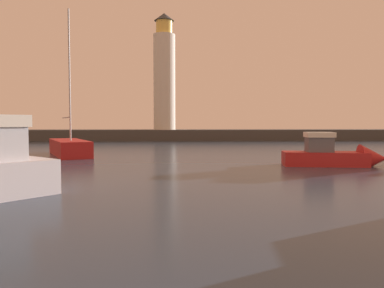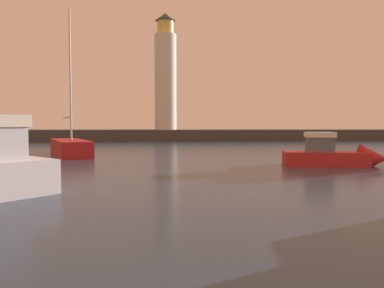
% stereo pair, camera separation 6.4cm
% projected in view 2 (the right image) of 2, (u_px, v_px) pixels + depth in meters
% --- Properties ---
extents(ground_plane, '(220.00, 220.00, 0.00)m').
position_uv_depth(ground_plane, '(204.00, 156.00, 27.69)').
color(ground_plane, '#2D3D51').
extents(breakwater, '(67.85, 6.18, 1.51)m').
position_uv_depth(breakwater, '(189.00, 135.00, 53.67)').
color(breakwater, '#423F3D').
rests_on(breakwater, ground_plane).
extents(lighthouse, '(3.07, 3.07, 16.30)m').
position_uv_depth(lighthouse, '(165.00, 75.00, 53.04)').
color(lighthouse, silver).
rests_on(lighthouse, breakwater).
extents(motorboat_1, '(5.84, 2.47, 2.24)m').
position_uv_depth(motorboat_1, '(340.00, 156.00, 20.99)').
color(motorboat_1, '#B21E1E').
rests_on(motorboat_1, ground_plane).
extents(sailboat_moored, '(4.84, 7.70, 10.57)m').
position_uv_depth(sailboat_moored, '(70.00, 147.00, 28.05)').
color(sailboat_moored, '#B21E1E').
rests_on(sailboat_moored, ground_plane).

